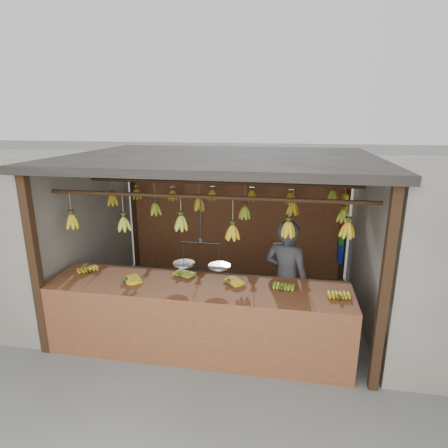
# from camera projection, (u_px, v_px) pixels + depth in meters

# --- Properties ---
(ground) EXTENTS (80.00, 80.00, 0.00)m
(ground) POSITION_uv_depth(u_px,v_px,m) (221.00, 308.00, 5.93)
(ground) COLOR #5B5B57
(stall) EXTENTS (4.30, 3.30, 2.40)m
(stall) POSITION_uv_depth(u_px,v_px,m) (224.00, 181.00, 5.70)
(stall) COLOR black
(stall) RESTS_ON ground
(neighbor_left) EXTENTS (3.00, 3.00, 2.30)m
(neighbor_left) POSITION_uv_depth(u_px,v_px,m) (8.00, 227.00, 6.22)
(neighbor_left) COLOR slate
(neighbor_left) RESTS_ON ground
(counter) EXTENTS (3.79, 0.86, 0.96)m
(counter) POSITION_uv_depth(u_px,v_px,m) (195.00, 303.00, 4.58)
(counter) COLOR brown
(counter) RESTS_ON ground
(hanging_bananas) EXTENTS (3.64, 2.25, 0.39)m
(hanging_bananas) POSITION_uv_depth(u_px,v_px,m) (220.00, 209.00, 5.50)
(hanging_bananas) COLOR #B99613
(hanging_bananas) RESTS_ON ground
(balance_scale) EXTENTS (0.72, 0.27, 0.89)m
(balance_scale) POSITION_uv_depth(u_px,v_px,m) (201.00, 261.00, 4.67)
(balance_scale) COLOR black
(balance_scale) RESTS_ON ground
(vendor) EXTENTS (0.71, 0.60, 1.66)m
(vendor) POSITION_uv_depth(u_px,v_px,m) (286.00, 280.00, 4.97)
(vendor) COLOR #262628
(vendor) RESTS_ON ground
(bag_bundles) EXTENTS (0.08, 0.26, 1.23)m
(bag_bundles) POSITION_uv_depth(u_px,v_px,m) (342.00, 229.00, 6.61)
(bag_bundles) COLOR yellow
(bag_bundles) RESTS_ON ground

